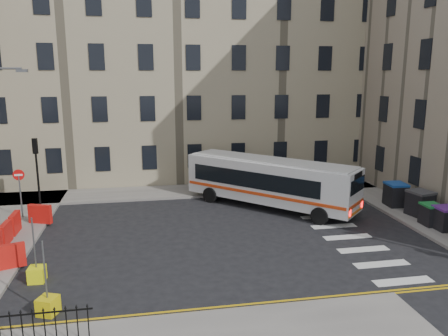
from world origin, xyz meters
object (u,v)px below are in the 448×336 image
object	(u,v)px
wheelie_bin_d	(420,203)
wheelie_bin_e	(396,194)
bus	(269,181)
bollard_chevron	(48,306)
wheelie_bin_b	(445,218)
wheelie_bin_c	(431,214)
bollard_yellow	(37,274)

from	to	relation	value
wheelie_bin_d	wheelie_bin_e	world-z (taller)	wheelie_bin_d
bus	bollard_chevron	world-z (taller)	bus
wheelie_bin_b	wheelie_bin_c	distance (m)	0.80
bus	wheelie_bin_b	world-z (taller)	bus
wheelie_bin_e	bollard_yellow	distance (m)	19.99
wheelie_bin_b	wheelie_bin_d	distance (m)	2.30
bollard_yellow	wheelie_bin_b	bearing A→B (deg)	6.00
wheelie_bin_d	bollard_chevron	distance (m)	19.61
bus	bollard_chevron	xyz separation A→B (m)	(-10.64, -10.29, -1.36)
wheelie_bin_c	bollard_chevron	world-z (taller)	wheelie_bin_c
bus	wheelie_bin_d	bearing A→B (deg)	-68.72
wheelie_bin_b	wheelie_bin_d	bearing A→B (deg)	86.31
wheelie_bin_b	wheelie_bin_d	world-z (taller)	wheelie_bin_d
wheelie_bin_b	bollard_chevron	distance (m)	18.78
bollard_yellow	bus	bearing A→B (deg)	33.81
bus	wheelie_bin_c	distance (m)	8.91
wheelie_bin_e	wheelie_bin_d	bearing A→B (deg)	-77.73
wheelie_bin_d	wheelie_bin_e	bearing A→B (deg)	86.98
wheelie_bin_b	wheelie_bin_c	xyz separation A→B (m)	(-0.24, 0.76, -0.03)
wheelie_bin_b	bollard_chevron	bearing A→B (deg)	-165.82
bus	wheelie_bin_c	xyz separation A→B (m)	(7.33, -4.97, -0.94)
wheelie_bin_e	bollard_chevron	world-z (taller)	wheelie_bin_e
wheelie_bin_c	wheelie_bin_e	bearing A→B (deg)	90.12
bollard_yellow	bollard_chevron	size ratio (longest dim) A/B	1.00
bus	bollard_yellow	size ratio (longest dim) A/B	15.29
bus	wheelie_bin_b	bearing A→B (deg)	-81.85
bollard_yellow	wheelie_bin_c	bearing A→B (deg)	8.34
bus	wheelie_bin_e	distance (m)	7.61
wheelie_bin_b	bollard_chevron	world-z (taller)	wheelie_bin_b
wheelie_bin_d	bollard_yellow	world-z (taller)	wheelie_bin_d
bus	bollard_chevron	size ratio (longest dim) A/B	15.29
wheelie_bin_b	wheelie_bin_e	xyz separation A→B (m)	(-0.15, 4.25, 0.10)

